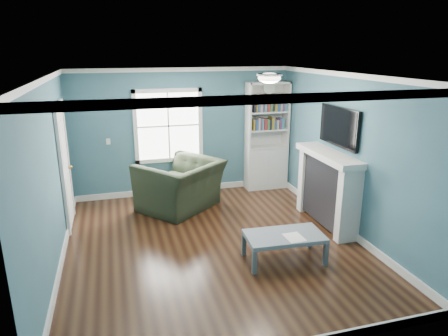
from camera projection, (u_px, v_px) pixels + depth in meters
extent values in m
plane|color=black|center=(213.00, 244.00, 6.30)|extent=(5.00, 5.00, 0.00)
plane|color=#345B69|center=(183.00, 132.00, 8.23)|extent=(4.50, 0.00, 4.50)
plane|color=#345B69|center=(280.00, 239.00, 3.62)|extent=(4.50, 0.00, 4.50)
plane|color=#345B69|center=(50.00, 177.00, 5.35)|extent=(0.00, 5.00, 5.00)
plane|color=#345B69|center=(346.00, 154.00, 6.51)|extent=(0.00, 5.00, 5.00)
plane|color=white|center=(212.00, 75.00, 5.56)|extent=(5.00, 5.00, 0.00)
cube|color=white|center=(185.00, 189.00, 8.58)|extent=(4.50, 0.03, 0.12)
cube|color=white|center=(62.00, 260.00, 5.71)|extent=(0.03, 5.00, 0.12)
cube|color=white|center=(339.00, 224.00, 6.86)|extent=(0.03, 5.00, 0.12)
cube|color=white|center=(181.00, 70.00, 7.85)|extent=(4.50, 0.04, 0.08)
cube|color=white|center=(285.00, 99.00, 3.28)|extent=(4.50, 0.04, 0.08)
cube|color=white|center=(39.00, 82.00, 4.99)|extent=(0.04, 5.00, 0.08)
cube|color=white|center=(352.00, 75.00, 6.14)|extent=(0.04, 5.00, 0.08)
cube|color=white|center=(168.00, 126.00, 8.11)|extent=(1.24, 0.01, 1.34)
cube|color=white|center=(135.00, 128.00, 7.92)|extent=(0.08, 0.06, 1.50)
cube|color=white|center=(200.00, 124.00, 8.27)|extent=(0.08, 0.06, 1.50)
cube|color=white|center=(170.00, 160.00, 8.30)|extent=(1.40, 0.06, 0.08)
cube|color=white|center=(167.00, 91.00, 7.89)|extent=(1.40, 0.06, 0.08)
cube|color=white|center=(169.00, 126.00, 8.09)|extent=(1.24, 0.03, 0.03)
cube|color=white|center=(169.00, 126.00, 8.09)|extent=(0.03, 0.03, 1.34)
cube|color=silver|center=(266.00, 168.00, 8.75)|extent=(0.90, 0.35, 0.90)
cube|color=silver|center=(248.00, 116.00, 8.31)|extent=(0.04, 0.35, 1.40)
cube|color=silver|center=(286.00, 115.00, 8.53)|extent=(0.04, 0.35, 1.40)
cube|color=silver|center=(264.00, 114.00, 8.57)|extent=(0.90, 0.02, 1.40)
cube|color=silver|center=(268.00, 83.00, 8.22)|extent=(0.90, 0.35, 0.04)
cube|color=silver|center=(266.00, 147.00, 8.61)|extent=(0.84, 0.33, 0.03)
cube|color=silver|center=(267.00, 130.00, 8.50)|extent=(0.84, 0.33, 0.03)
cube|color=silver|center=(267.00, 112.00, 8.39)|extent=(0.84, 0.33, 0.03)
cube|color=silver|center=(268.00, 95.00, 8.29)|extent=(0.84, 0.33, 0.03)
cube|color=olive|center=(267.00, 124.00, 8.45)|extent=(0.70, 0.25, 0.22)
cube|color=#264C8C|center=(268.00, 106.00, 8.34)|extent=(0.70, 0.25, 0.22)
cylinder|color=beige|center=(269.00, 88.00, 8.20)|extent=(0.26, 0.06, 0.26)
cube|color=black|center=(328.00, 191.00, 6.85)|extent=(0.30, 1.20, 1.10)
cube|color=black|center=(326.00, 202.00, 6.91)|extent=(0.22, 0.65, 0.70)
cube|color=silver|center=(349.00, 206.00, 6.23)|extent=(0.36, 0.16, 1.20)
cube|color=silver|center=(309.00, 180.00, 7.47)|extent=(0.36, 0.16, 1.20)
cube|color=silver|center=(329.00, 155.00, 6.66)|extent=(0.44, 1.58, 0.10)
cube|color=black|center=(339.00, 127.00, 6.56)|extent=(0.06, 1.10, 0.65)
cube|color=silver|center=(65.00, 168.00, 6.72)|extent=(0.04, 0.80, 2.05)
cube|color=white|center=(63.00, 176.00, 6.31)|extent=(0.05, 0.08, 2.13)
cube|color=white|center=(68.00, 161.00, 7.14)|extent=(0.05, 0.08, 2.13)
cube|color=white|center=(58.00, 105.00, 6.42)|extent=(0.05, 0.98, 0.08)
sphere|color=#BF8C3F|center=(70.00, 167.00, 7.04)|extent=(0.07, 0.07, 0.07)
ellipsoid|color=white|center=(269.00, 78.00, 5.90)|extent=(0.34, 0.34, 0.15)
cylinder|color=white|center=(269.00, 75.00, 5.88)|extent=(0.38, 0.38, 0.03)
cube|color=white|center=(108.00, 141.00, 7.86)|extent=(0.08, 0.01, 0.12)
imported|color=black|center=(180.00, 178.00, 7.54)|extent=(1.68, 1.61, 1.24)
cube|color=#4B545A|center=(254.00, 262.00, 5.41)|extent=(0.06, 0.06, 0.34)
cube|color=#4B545A|center=(326.00, 254.00, 5.63)|extent=(0.06, 0.06, 0.34)
cube|color=#4B545A|center=(244.00, 244.00, 5.92)|extent=(0.06, 0.06, 0.34)
cube|color=#4B545A|center=(310.00, 237.00, 6.14)|extent=(0.06, 0.06, 0.34)
cube|color=slate|center=(284.00, 236.00, 5.72)|extent=(1.14, 0.67, 0.06)
cube|color=white|center=(294.00, 237.00, 5.62)|extent=(0.26, 0.32, 0.00)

